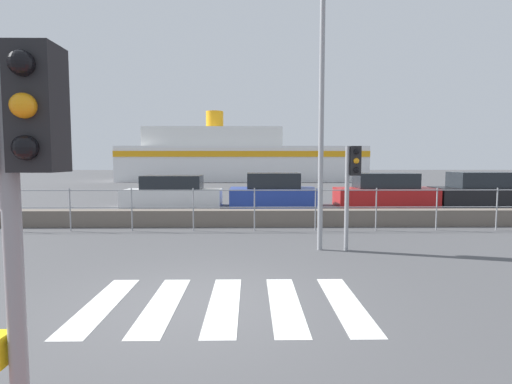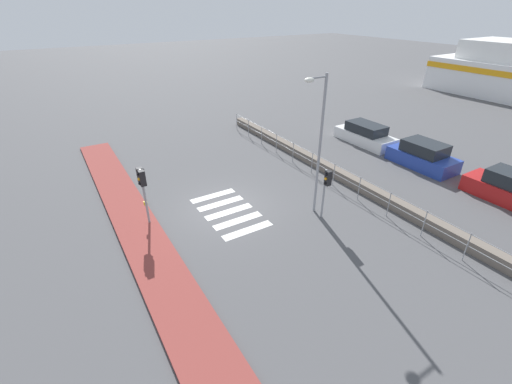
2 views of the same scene
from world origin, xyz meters
name	(u,v)px [view 2 (image 2 of 2)]	position (x,y,z in m)	size (l,w,h in m)	color
ground_plane	(225,208)	(0.00, 0.00, 0.00)	(160.00, 160.00, 0.00)	#4C4C4F
sidewalk_brick	(140,233)	(0.00, -4.10, 0.06)	(24.00, 1.80, 0.12)	brown
crosswalk	(229,212)	(0.40, 0.00, 0.00)	(4.05, 2.40, 0.01)	silver
seawall	(333,171)	(0.00, 7.01, 0.26)	(22.41, 0.55, 0.52)	#6B6056
harbor_fence	(323,165)	(0.00, 6.13, 0.84)	(20.20, 0.04, 1.29)	gray
traffic_light_near	(142,182)	(-0.52, -3.54, 2.14)	(0.58, 0.41, 2.74)	gray
traffic_light_far	(326,184)	(3.15, 3.47, 1.80)	(0.34, 0.32, 2.44)	gray
streetlamp	(318,133)	(2.43, 3.35, 3.93)	(0.32, 1.13, 6.38)	gray
parked_car_white	(365,135)	(-2.76, 12.46, 0.60)	(4.42, 1.75, 1.42)	silver
parked_car_blue	(423,156)	(1.83, 12.46, 0.65)	(3.93, 1.88, 1.54)	#233D9E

